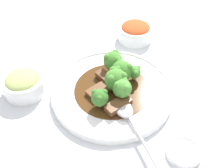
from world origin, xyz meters
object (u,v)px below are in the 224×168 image
(broccoli_floret_1, at_px, (134,72))
(broccoli_floret_0, at_px, (116,79))
(broccoli_floret_2, at_px, (122,88))
(side_bowl_kimchi, at_px, (135,31))
(broccoli_floret_3, at_px, (122,70))
(beef_strip_1, at_px, (99,92))
(broccoli_floret_4, at_px, (100,97))
(broccoli_floret_5, at_px, (113,61))
(main_plate, at_px, (112,91))
(beef_strip_0, at_px, (105,77))
(sauce_dish, at_px, (183,152))
(serving_spoon, at_px, (129,116))
(side_bowl_appetizer, at_px, (23,83))
(beef_strip_2, at_px, (118,105))

(broccoli_floret_1, bearing_deg, broccoli_floret_0, 109.40)
(broccoli_floret_2, xyz_separation_m, side_bowl_kimchi, (0.23, -0.14, -0.03))
(broccoli_floret_2, bearing_deg, broccoli_floret_3, -21.28)
(beef_strip_1, relative_size, broccoli_floret_4, 1.43)
(beef_strip_1, xyz_separation_m, broccoli_floret_4, (-0.04, 0.01, 0.02))
(beef_strip_1, height_order, broccoli_floret_1, broccoli_floret_1)
(broccoli_floret_1, distance_m, broccoli_floret_2, 0.08)
(broccoli_floret_1, height_order, broccoli_floret_5, broccoli_floret_5)
(main_plate, xyz_separation_m, beef_strip_0, (0.04, 0.01, 0.02))
(broccoli_floret_4, relative_size, sauce_dish, 0.63)
(broccoli_floret_0, relative_size, broccoli_floret_3, 1.11)
(broccoli_floret_5, distance_m, serving_spoon, 0.17)
(broccoli_floret_1, distance_m, sauce_dish, 0.23)
(beef_strip_0, xyz_separation_m, broccoli_floret_5, (0.03, -0.03, 0.03))
(beef_strip_1, bearing_deg, broccoli_floret_3, -68.58)
(broccoli_floret_3, xyz_separation_m, sauce_dish, (-0.24, -0.04, -0.04))
(broccoli_floret_0, height_order, sauce_dish, broccoli_floret_0)
(broccoli_floret_5, xyz_separation_m, sauce_dish, (-0.28, -0.05, -0.04))
(broccoli_floret_1, distance_m, serving_spoon, 0.13)
(broccoli_floret_1, bearing_deg, side_bowl_appetizer, 75.37)
(beef_strip_0, relative_size, broccoli_floret_5, 1.05)
(beef_strip_2, bearing_deg, broccoli_floret_4, 62.23)
(main_plate, height_order, sauce_dish, main_plate)
(sauce_dish, bearing_deg, side_bowl_kimchi, -9.93)
(beef_strip_1, distance_m, broccoli_floret_3, 0.08)
(serving_spoon, bearing_deg, sauce_dish, -146.09)
(broccoli_floret_2, relative_size, serving_spoon, 0.24)
(broccoli_floret_0, height_order, broccoli_floret_3, broccoli_floret_0)
(broccoli_floret_1, height_order, side_bowl_kimchi, broccoli_floret_1)
(broccoli_floret_0, bearing_deg, broccoli_floret_4, 123.18)
(beef_strip_0, xyz_separation_m, broccoli_floret_0, (-0.04, -0.01, 0.03))
(broccoli_floret_3, relative_size, broccoli_floret_5, 0.97)
(main_plate, bearing_deg, beef_strip_0, 8.62)
(broccoli_floret_2, relative_size, side_bowl_appetizer, 0.52)
(broccoli_floret_5, bearing_deg, main_plate, 156.94)
(broccoli_floret_2, relative_size, sauce_dish, 0.74)
(broccoli_floret_3, bearing_deg, beef_strip_0, 72.36)
(beef_strip_1, xyz_separation_m, broccoli_floret_0, (-0.00, -0.04, 0.03))
(broccoli_floret_2, relative_size, side_bowl_kimchi, 0.50)
(broccoli_floret_4, height_order, side_bowl_appetizer, broccoli_floret_4)
(side_bowl_kimchi, bearing_deg, sauce_dish, 170.07)
(beef_strip_1, relative_size, broccoli_floret_5, 1.17)
(beef_strip_0, relative_size, beef_strip_2, 0.85)
(broccoli_floret_3, distance_m, side_bowl_kimchi, 0.21)
(broccoli_floret_3, bearing_deg, side_bowl_kimchi, -33.85)
(broccoli_floret_4, height_order, side_bowl_kimchi, broccoli_floret_4)
(main_plate, bearing_deg, beef_strip_1, 97.21)
(broccoli_floret_2, xyz_separation_m, broccoli_floret_3, (0.06, -0.02, -0.00))
(beef_strip_1, relative_size, broccoli_floret_3, 1.20)
(beef_strip_0, height_order, broccoli_floret_4, broccoli_floret_4)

